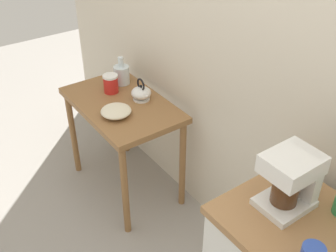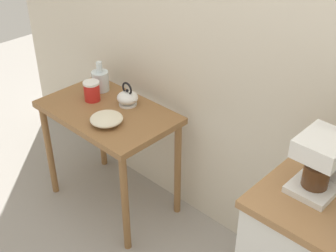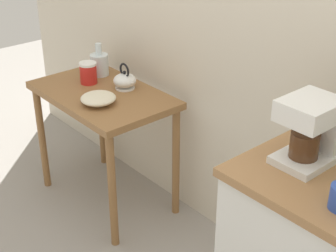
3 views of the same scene
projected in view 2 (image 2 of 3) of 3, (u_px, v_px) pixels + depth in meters
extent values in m
cube|color=beige|center=(273.00, 21.00, 2.14)|extent=(4.40, 0.10, 2.80)
cube|color=olive|center=(108.00, 112.00, 2.77)|extent=(0.85, 0.53, 0.04)
cylinder|color=olive|center=(49.00, 151.00, 3.05)|extent=(0.04, 0.04, 0.69)
cylinder|color=olive|center=(125.00, 204.00, 2.60)|extent=(0.04, 0.04, 0.69)
cylinder|color=olive|center=(101.00, 126.00, 3.33)|extent=(0.04, 0.04, 0.69)
cylinder|color=olive|center=(178.00, 170.00, 2.88)|extent=(0.04, 0.04, 0.69)
cylinder|color=beige|center=(107.00, 123.00, 2.61)|extent=(0.09, 0.09, 0.01)
ellipsoid|color=beige|center=(106.00, 119.00, 2.60)|extent=(0.19, 0.19, 0.05)
cylinder|color=white|center=(128.00, 104.00, 2.80)|extent=(0.11, 0.11, 0.01)
ellipsoid|color=white|center=(128.00, 98.00, 2.78)|extent=(0.13, 0.13, 0.08)
cone|color=white|center=(134.00, 101.00, 2.74)|extent=(0.07, 0.03, 0.05)
sphere|color=black|center=(127.00, 91.00, 2.75)|extent=(0.02, 0.02, 0.02)
torus|color=black|center=(127.00, 89.00, 2.75)|extent=(0.08, 0.01, 0.08)
cylinder|color=silver|center=(100.00, 81.00, 2.94)|extent=(0.11, 0.11, 0.13)
cylinder|color=silver|center=(99.00, 67.00, 2.89)|extent=(0.04, 0.04, 0.07)
cylinder|color=red|center=(92.00, 92.00, 2.83)|extent=(0.10, 0.10, 0.11)
cylinder|color=white|center=(91.00, 83.00, 2.79)|extent=(0.10, 0.10, 0.01)
cube|color=white|center=(315.00, 186.00, 1.88)|extent=(0.18, 0.22, 0.03)
cube|color=white|center=(329.00, 155.00, 1.87)|extent=(0.16, 0.05, 0.26)
cube|color=white|center=(324.00, 146.00, 1.77)|extent=(0.18, 0.22, 0.08)
cylinder|color=#4C2D19|center=(316.00, 175.00, 1.84)|extent=(0.11, 0.11, 0.10)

